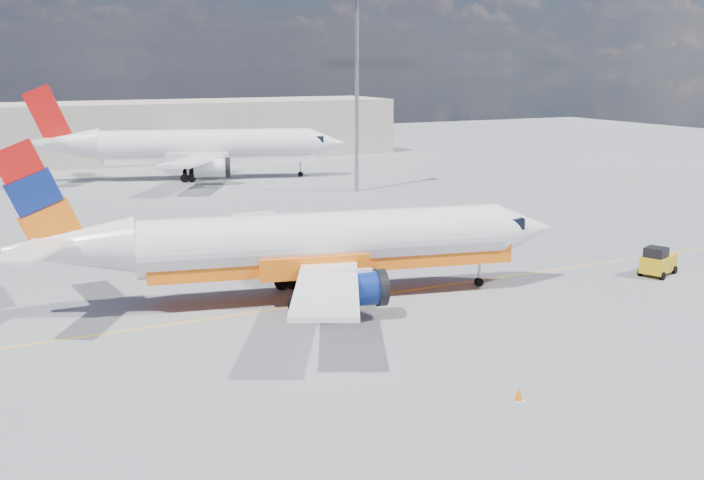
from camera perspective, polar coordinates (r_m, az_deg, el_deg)
name	(u,v)px	position (r m, az deg, el deg)	size (l,w,h in m)	color
ground	(350,317)	(41.62, -0.11, -5.64)	(240.00, 240.00, 0.00)	slate
taxi_line	(327,302)	(44.21, -1.81, -4.53)	(70.00, 0.15, 0.01)	yellow
terminal_main	(148,131)	(113.14, -14.65, 7.67)	(70.00, 14.00, 8.00)	beige
main_jet	(309,245)	(44.07, -3.17, -0.33)	(31.60, 24.38, 9.53)	white
second_jet	(197,148)	(92.83, -11.21, 6.61)	(36.18, 27.55, 10.95)	white
gse_tug	(658,262)	(53.17, 21.35, -1.47)	(2.97, 2.46, 1.87)	black
traffic_cone	(519,394)	(32.39, 12.02, -10.93)	(0.39, 0.39, 0.55)	white
floodlight_mast	(357,76)	(81.63, 0.35, 11.85)	(1.45, 1.45, 19.84)	#95959D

